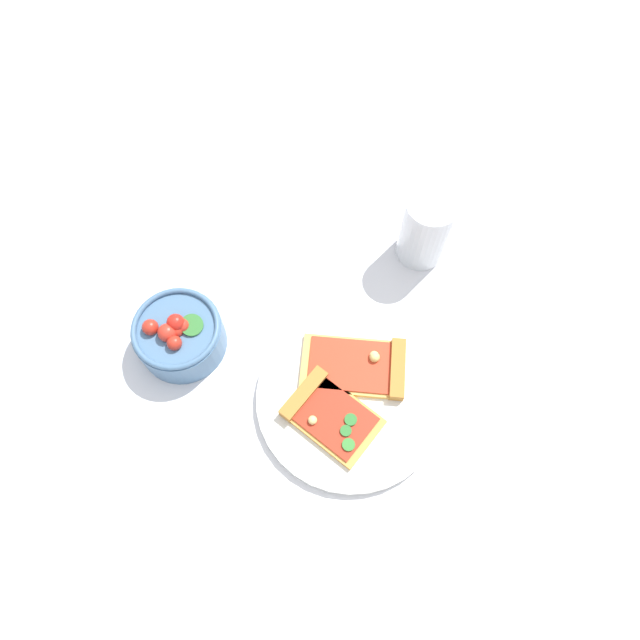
# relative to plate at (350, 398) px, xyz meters

# --- Properties ---
(ground_plane) EXTENTS (2.40, 2.40, 0.00)m
(ground_plane) POSITION_rel_plate_xyz_m (0.02, 0.05, -0.01)
(ground_plane) COLOR silver
(ground_plane) RESTS_ON ground
(plate) EXTENTS (0.26, 0.26, 0.01)m
(plate) POSITION_rel_plate_xyz_m (0.00, 0.00, 0.00)
(plate) COLOR silver
(plate) RESTS_ON ground_plane
(pizza_slice_near) EXTENTS (0.10, 0.13, 0.02)m
(pizza_slice_near) POSITION_rel_plate_xyz_m (-0.04, 0.00, 0.01)
(pizza_slice_near) COLOR gold
(pizza_slice_near) RESTS_ON plate
(pizza_slice_far) EXTENTS (0.16, 0.17, 0.02)m
(pizza_slice_far) POSITION_rel_plate_xyz_m (0.04, 0.02, 0.01)
(pizza_slice_far) COLOR #E5B256
(pizza_slice_far) RESTS_ON plate
(salad_bowl) EXTENTS (0.13, 0.13, 0.08)m
(salad_bowl) POSITION_rel_plate_xyz_m (-0.12, 0.23, 0.03)
(salad_bowl) COLOR #4C7299
(salad_bowl) RESTS_ON ground_plane
(soda_glass) EXTENTS (0.08, 0.08, 0.13)m
(soda_glass) POSITION_rel_plate_xyz_m (0.25, 0.10, 0.05)
(soda_glass) COLOR silver
(soda_glass) RESTS_ON ground_plane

